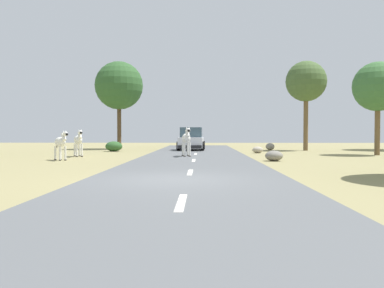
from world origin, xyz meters
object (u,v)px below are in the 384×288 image
(car_0, at_px, (191,140))
(tree_5, at_px, (119,86))
(tree_4, at_px, (306,82))
(zebra_2, at_px, (78,140))
(car_1, at_px, (192,138))
(rock_0, at_px, (258,150))
(tree_0, at_px, (378,87))
(bush_0, at_px, (114,146))
(rock_2, at_px, (274,156))
(zebra_0, at_px, (186,139))
(rock_3, at_px, (270,147))
(zebra_1, at_px, (61,142))

(car_0, bearing_deg, tree_5, -22.25)
(tree_4, bearing_deg, zebra_2, -150.47)
(car_1, relative_size, rock_0, 6.09)
(tree_0, xyz_separation_m, bush_0, (-17.29, 4.66, -3.81))
(bush_0, height_order, rock_2, bush_0)
(car_1, bearing_deg, bush_0, 62.61)
(zebra_0, relative_size, tree_5, 0.24)
(car_0, height_order, tree_0, tree_0)
(car_0, bearing_deg, tree_0, 153.35)
(tree_4, relative_size, rock_2, 7.95)
(rock_2, bearing_deg, zebra_2, 162.02)
(bush_0, bearing_deg, rock_3, 12.73)
(zebra_1, height_order, zebra_2, zebra_2)
(zebra_0, bearing_deg, rock_3, -132.33)
(rock_3, bearing_deg, rock_2, -98.46)
(zebra_2, height_order, tree_5, tree_5)
(zebra_2, relative_size, car_1, 0.37)
(zebra_1, height_order, tree_5, tree_5)
(rock_3, bearing_deg, bush_0, -167.27)
(zebra_0, height_order, rock_0, zebra_0)
(bush_0, relative_size, rock_3, 1.65)
(car_0, bearing_deg, tree_4, -176.50)
(car_0, relative_size, rock_0, 6.15)
(bush_0, relative_size, rock_0, 1.74)
(zebra_1, xyz_separation_m, tree_4, (15.08, 11.74, 4.40))
(car_1, relative_size, tree_4, 0.63)
(zebra_0, xyz_separation_m, zebra_1, (-6.18, -2.75, -0.15))
(car_0, relative_size, bush_0, 3.52)
(bush_0, height_order, rock_3, bush_0)
(bush_0, bearing_deg, tree_4, 7.27)
(zebra_0, height_order, zebra_1, zebra_0)
(zebra_2, height_order, rock_0, zebra_2)
(tree_5, height_order, rock_3, tree_5)
(zebra_0, height_order, rock_3, zebra_0)
(zebra_1, bearing_deg, rock_0, 176.42)
(bush_0, bearing_deg, tree_0, -15.10)
(tree_0, height_order, rock_3, tree_0)
(zebra_0, bearing_deg, zebra_2, -13.51)
(zebra_2, xyz_separation_m, rock_2, (10.63, -3.45, -0.69))
(rock_3, bearing_deg, zebra_1, -134.76)
(tree_0, bearing_deg, zebra_1, -163.68)
(zebra_1, bearing_deg, bush_0, -132.02)
(zebra_2, xyz_separation_m, tree_5, (0.17, 10.98, 4.36))
(tree_5, bearing_deg, zebra_1, -90.44)
(tree_5, distance_m, rock_2, 18.52)
(tree_5, bearing_deg, car_1, 46.60)
(zebra_0, height_order, car_0, car_0)
(zebra_0, xyz_separation_m, bush_0, (-5.63, 7.14, -0.67))
(tree_4, distance_m, rock_3, 5.72)
(tree_4, xyz_separation_m, rock_0, (-4.25, -4.09, -5.08))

